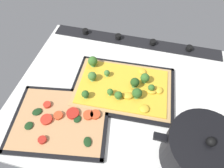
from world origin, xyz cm
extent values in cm
cube|color=silver|center=(0.00, 0.00, -1.50)|extent=(82.16, 66.96, 3.00)
cube|color=black|center=(0.00, -29.98, 0.40)|extent=(78.87, 7.00, 0.80)
cylinder|color=black|center=(-24.65, -29.98, 1.70)|extent=(2.80, 2.80, 1.80)
cylinder|color=black|center=(-8.22, -29.98, 1.70)|extent=(2.80, 2.80, 1.80)
cylinder|color=black|center=(8.22, -29.98, 1.70)|extent=(2.80, 2.80, 1.80)
cylinder|color=black|center=(24.65, -29.98, 1.70)|extent=(2.80, 2.80, 1.80)
cube|color=black|center=(-0.04, -2.03, 0.25)|extent=(40.02, 28.25, 0.50)
cube|color=black|center=(0.59, -14.58, 0.65)|extent=(38.74, 3.16, 1.30)
cube|color=black|center=(-0.68, 10.51, 0.65)|extent=(38.74, 3.16, 1.30)
cube|color=black|center=(-18.78, -2.98, 0.65)|extent=(2.53, 26.35, 1.30)
cube|color=black|center=(18.70, -1.08, 0.65)|extent=(2.53, 26.35, 1.30)
cube|color=tan|center=(-0.04, -2.03, 1.00)|extent=(37.50, 25.73, 1.00)
cube|color=gold|center=(-0.04, -2.03, 1.70)|extent=(34.47, 23.20, 0.40)
cone|color=#5B9F46|center=(3.85, 2.98, 2.40)|extent=(1.28, 1.28, 1.01)
sphere|color=#386B28|center=(3.85, 2.98, 3.78)|extent=(2.33, 2.33, 2.33)
cone|color=#68AD54|center=(7.29, -5.47, 2.32)|extent=(1.29, 1.29, 0.84)
sphere|color=#427533|center=(7.29, -5.47, 3.62)|extent=(2.35, 2.35, 2.35)
cone|color=#4D8B3F|center=(-5.80, 1.61, 2.44)|extent=(2.02, 2.02, 1.08)
sphere|color=#2D5B23|center=(-5.80, 1.61, 4.36)|extent=(3.67, 3.67, 3.67)
cone|color=#5B9F46|center=(-7.55, -6.02, 2.49)|extent=(1.91, 1.91, 1.19)
sphere|color=#386B28|center=(-7.55, -6.02, 4.39)|extent=(3.47, 3.47, 3.47)
cone|color=#5B9F46|center=(14.23, -9.43, 2.45)|extent=(2.15, 2.15, 1.11)
sphere|color=#386B28|center=(14.23, -9.43, 4.47)|extent=(3.91, 3.91, 3.91)
cone|color=#427635|center=(-4.17, -2.92, 2.54)|extent=(1.88, 1.88, 1.28)
sphere|color=#264C1C|center=(-4.17, -2.92, 4.46)|extent=(3.41, 3.41, 3.41)
cone|color=#5B9F46|center=(-10.51, -2.38, 2.44)|extent=(1.34, 1.34, 1.07)
sphere|color=#386B28|center=(-10.51, -2.38, 3.88)|extent=(2.43, 2.43, 2.43)
cone|color=#68AD54|center=(12.23, -2.11, 2.43)|extent=(1.85, 1.85, 1.05)
sphere|color=#427533|center=(12.23, -2.11, 4.22)|extent=(3.37, 3.37, 3.37)
cone|color=#4D8B3F|center=(12.19, 6.23, 2.44)|extent=(1.51, 1.51, 1.09)
sphere|color=#2D5B23|center=(12.19, 6.23, 4.02)|extent=(2.74, 2.74, 2.74)
cone|color=#5B9F46|center=(0.59, 3.72, 2.31)|extent=(1.59, 1.59, 0.82)
sphere|color=#386B28|center=(0.59, 3.72, 3.80)|extent=(2.89, 2.89, 2.89)
ellipsoid|color=gold|center=(-2.66, 2.19, 2.52)|extent=(4.75, 3.89, 1.46)
ellipsoid|color=gold|center=(-9.33, 6.11, 2.42)|extent=(4.78, 4.75, 1.22)
ellipsoid|color=gold|center=(-13.63, -3.00, 2.39)|extent=(2.72, 3.29, 1.15)
ellipsoid|color=gold|center=(-6.19, -10.69, 2.35)|extent=(4.16, 4.15, 1.04)
ellipsoid|color=gold|center=(-10.90, -1.90, 2.43)|extent=(3.77, 2.89, 1.24)
ellipsoid|color=gold|center=(-3.56, -0.04, 2.27)|extent=(2.49, 2.84, 0.87)
cube|color=black|center=(18.16, 16.51, 0.25)|extent=(36.46, 30.63, 0.50)
cube|color=black|center=(20.12, 4.42, 0.65)|extent=(32.54, 6.44, 1.30)
cube|color=black|center=(16.20, 28.61, 0.65)|extent=(32.54, 6.44, 1.30)
cube|color=black|center=(2.58, 13.98, 0.65)|extent=(5.30, 25.57, 1.30)
cube|color=black|center=(33.74, 19.04, 0.65)|extent=(5.30, 25.57, 1.30)
cube|color=tan|center=(18.16, 16.51, 0.95)|extent=(33.71, 27.87, 0.90)
cylinder|color=red|center=(22.35, 17.94, 1.90)|extent=(3.93, 3.93, 1.00)
cylinder|color=red|center=(24.60, 12.60, 1.90)|extent=(2.68, 2.68, 1.00)
cylinder|color=#D14723|center=(6.77, 12.20, 1.90)|extent=(3.53, 3.53, 1.00)
cylinder|color=#B22319|center=(14.50, 13.61, 1.90)|extent=(4.39, 4.39, 1.00)
cylinder|color=#D14723|center=(9.07, 12.95, 1.90)|extent=(3.59, 3.59, 1.00)
cylinder|color=#D14723|center=(19.03, 15.59, 1.90)|extent=(3.16, 3.16, 1.00)
cylinder|color=#B22319|center=(20.53, 24.78, 1.90)|extent=(2.67, 2.67, 1.00)
ellipsoid|color=#193819|center=(12.25, 15.25, 1.80)|extent=(2.95, 3.28, 0.60)
ellipsoid|color=#193819|center=(27.15, 21.41, 1.80)|extent=(2.94, 3.13, 0.60)
ellipsoid|color=#193819|center=(26.90, 15.99, 1.80)|extent=(4.38, 4.33, 0.60)
ellipsoid|color=#193819|center=(6.43, 21.91, 1.80)|extent=(3.75, 4.14, 0.60)
cylinder|color=black|center=(-25.91, 18.63, 6.41)|extent=(19.70, 19.70, 12.82)
cylinder|color=black|center=(-25.91, 18.63, 13.22)|extent=(20.09, 20.09, 0.80)
sphere|color=black|center=(-25.91, 18.63, 14.82)|extent=(2.40, 2.40, 2.40)
cube|color=black|center=(-14.27, 18.63, 10.51)|extent=(3.60, 2.00, 1.20)
camera|label=1|loc=(-6.08, 40.27, 60.92)|focal=30.47mm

